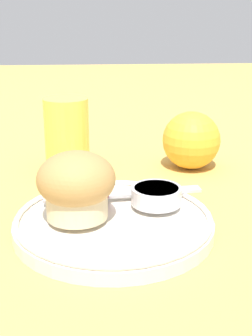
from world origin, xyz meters
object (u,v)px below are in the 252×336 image
muffin (76,185)px  butter_knife (121,194)px  juice_glass (67,135)px  orange_fruit (191,140)px

muffin → butter_knife: muffin is taller
muffin → juice_glass: 0.20m
butter_knife → juice_glass: (-0.07, 0.15, 0.03)m
juice_glass → muffin: bearing=-84.6°
muffin → butter_knife: (0.05, 0.05, -0.03)m
orange_fruit → juice_glass: juice_glass is taller
muffin → orange_fruit: muffin is taller
muffin → juice_glass: juice_glass is taller
orange_fruit → muffin: bearing=-128.7°
orange_fruit → juice_glass: size_ratio=0.79×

